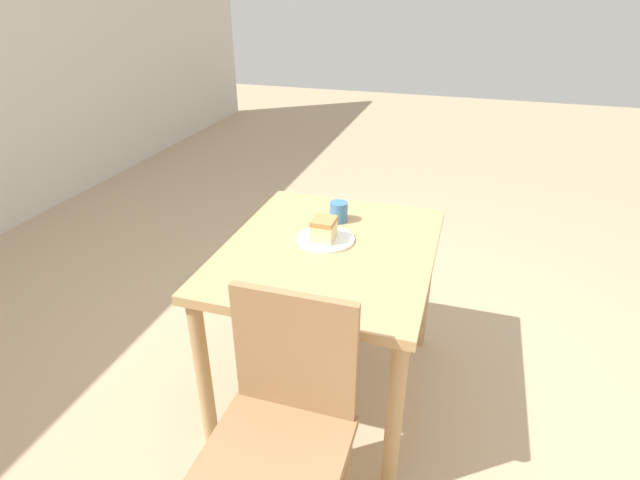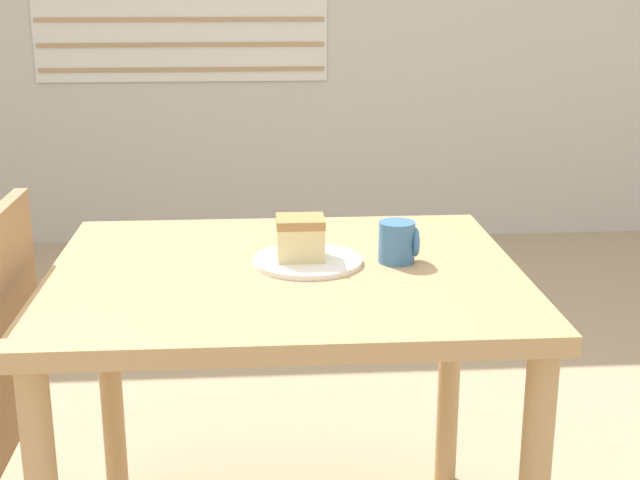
{
  "view_description": "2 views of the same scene",
  "coord_description": "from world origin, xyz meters",
  "px_view_note": "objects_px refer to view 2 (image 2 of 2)",
  "views": [
    {
      "loc": [
        -1.8,
        -0.38,
        1.76
      ],
      "look_at": [
        -0.05,
        0.16,
        0.79
      ],
      "focal_mm": 28.0,
      "sensor_mm": 36.0,
      "label": 1
    },
    {
      "loc": [
        -0.11,
        -1.73,
        1.38
      ],
      "look_at": [
        0.03,
        0.11,
        0.84
      ],
      "focal_mm": 50.0,
      "sensor_mm": 36.0,
      "label": 2
    }
  ],
  "objects_px": {
    "plate": "(307,261)",
    "cake_slice": "(300,238)",
    "dining_table_near": "(286,315)",
    "coffee_mug": "(398,242)"
  },
  "relations": [
    {
      "from": "plate",
      "to": "cake_slice",
      "type": "height_order",
      "value": "cake_slice"
    },
    {
      "from": "dining_table_near",
      "to": "cake_slice",
      "type": "height_order",
      "value": "cake_slice"
    },
    {
      "from": "coffee_mug",
      "to": "cake_slice",
      "type": "bearing_deg",
      "value": 178.6
    },
    {
      "from": "dining_table_near",
      "to": "cake_slice",
      "type": "bearing_deg",
      "value": 43.58
    },
    {
      "from": "plate",
      "to": "cake_slice",
      "type": "xyz_separation_m",
      "value": [
        -0.01,
        0.0,
        0.05
      ]
    },
    {
      "from": "coffee_mug",
      "to": "dining_table_near",
      "type": "bearing_deg",
      "value": -173.51
    },
    {
      "from": "coffee_mug",
      "to": "plate",
      "type": "bearing_deg",
      "value": 179.52
    },
    {
      "from": "plate",
      "to": "dining_table_near",
      "type": "bearing_deg",
      "value": -148.67
    },
    {
      "from": "plate",
      "to": "cake_slice",
      "type": "relative_size",
      "value": 2.31
    },
    {
      "from": "dining_table_near",
      "to": "cake_slice",
      "type": "xyz_separation_m",
      "value": [
        0.04,
        0.03,
        0.17
      ]
    }
  ]
}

